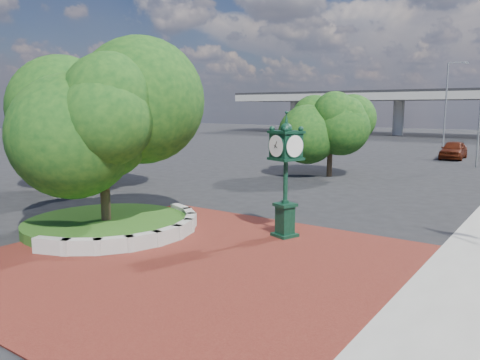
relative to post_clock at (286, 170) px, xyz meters
name	(u,v)px	position (x,y,z in m)	size (l,w,h in m)	color
ground	(208,253)	(-1.10, -3.00, -2.43)	(200.00, 200.00, 0.00)	black
plaza	(188,260)	(-1.10, -4.00, -2.41)	(12.00, 12.00, 0.04)	maroon
planter_wall	(149,232)	(-3.81, -3.00, -2.16)	(2.96, 6.77, 0.54)	#9E9B93
grass_bed	(107,225)	(-6.10, -3.00, -2.23)	(6.10, 6.10, 0.40)	#204F16
tree_planter	(102,132)	(-6.10, -3.00, 1.29)	(5.20, 5.20, 6.33)	#38281C
tree_northwest	(82,117)	(-14.10, 2.00, 1.69)	(5.60, 5.60, 6.93)	#38281C
tree_street	(330,129)	(-5.10, 15.00, 0.80)	(4.40, 4.40, 5.45)	#38281C
post_clock	(286,170)	(0.00, 0.00, 0.00)	(1.13, 1.13, 4.43)	black
parked_car	(454,150)	(-0.48, 31.74, -1.61)	(1.95, 4.85, 1.65)	#4D190B
street_lamp_far	(448,99)	(-3.34, 42.28, 3.20)	(2.14, 0.63, 9.61)	slate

